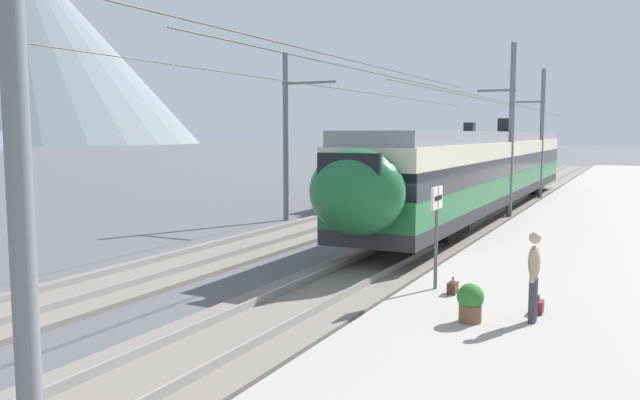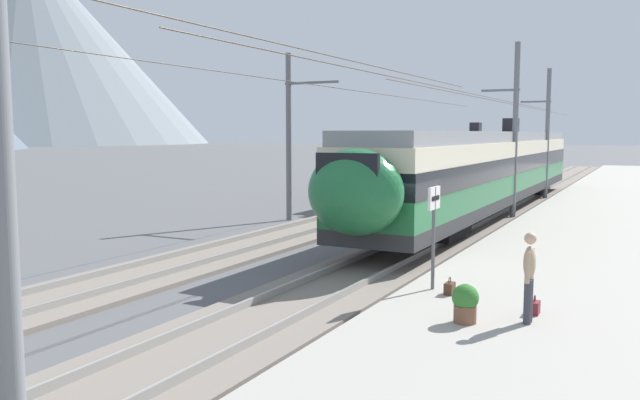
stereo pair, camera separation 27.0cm
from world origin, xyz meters
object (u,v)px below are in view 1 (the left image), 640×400
handbag_beside_passenger (538,307)px  handbag_near_sign (453,288)px  passenger_walking (534,272)px  train_near_platform (484,167)px  train_far_track (452,156)px  catenary_mast_mid (509,129)px  catenary_mast_east (540,132)px  platform_sign (437,214)px  catenary_mast_west (10,132)px  catenary_mast_far_side (289,132)px  potted_plant_platform_edge (470,301)px

handbag_beside_passenger → handbag_near_sign: handbag_near_sign is taller
passenger_walking → handbag_near_sign: passenger_walking is taller
train_near_platform → train_far_track: bearing=21.0°
catenary_mast_mid → handbag_beside_passenger: 16.88m
catenary_mast_east → handbag_near_sign: 24.97m
platform_sign → catenary_mast_west: bearing=172.8°
catenary_mast_far_side → handbag_beside_passenger: bearing=-133.7°
train_far_track → passenger_walking: (-30.77, -9.87, -0.99)m
catenary_mast_west → catenary_mast_far_side: catenary_mast_west is taller
catenary_mast_mid → platform_sign: (-15.06, -1.23, -1.99)m
catenary_mast_west → handbag_beside_passenger: (8.74, -3.60, -3.37)m
train_near_platform → catenary_mast_east: (8.40, -1.26, 1.60)m
catenary_mast_mid → handbag_beside_passenger: bearing=-167.4°
catenary_mast_east → catenary_mast_west: bearing=180.0°
passenger_walking → handbag_near_sign: size_ratio=4.40×
catenary_mast_east → handbag_beside_passenger: 25.91m
train_near_platform → potted_plant_platform_edge: train_near_platform is taller
potted_plant_platform_edge → train_near_platform: bearing=11.8°
platform_sign → train_far_track: bearing=14.5°
train_near_platform → passenger_walking: train_near_platform is taller
catenary_mast_west → train_near_platform: bearing=2.8°
handbag_near_sign → handbag_beside_passenger: bearing=-111.7°
handbag_beside_passenger → train_near_platform: bearing=15.9°
catenary_mast_east → catenary_mast_mid: bearing=-180.0°
train_near_platform → catenary_mast_west: (-25.78, -1.26, 1.57)m
platform_sign → catenary_mast_far_side: bearing=42.7°
catenary_mast_mid → handbag_beside_passenger: size_ratio=111.49×
passenger_walking → handbag_beside_passenger: 1.05m
train_far_track → handbag_beside_passenger: bearing=-161.8°
catenary_mast_west → catenary_mast_east: catenary_mast_east is taller
handbag_near_sign → potted_plant_platform_edge: (-1.93, -0.85, 0.26)m
catenary_mast_far_side → train_far_track: bearing=-6.3°
catenary_mast_east → handbag_near_sign: bearing=-176.0°
platform_sign → potted_plant_platform_edge: 2.89m
catenary_mast_east → catenary_mast_far_side: 16.33m
train_near_platform → catenary_mast_east: bearing=-8.5°
handbag_near_sign → potted_plant_platform_edge: potted_plant_platform_edge is taller
train_near_platform → catenary_mast_mid: catenary_mast_mid is taller
passenger_walking → handbag_beside_passenger: (0.67, -0.01, -0.81)m
catenary_mast_west → catenary_mast_mid: size_ratio=1.00×
train_near_platform → potted_plant_platform_edge: 18.67m
catenary_mast_mid → handbag_beside_passenger: catenary_mast_mid is taller
potted_plant_platform_edge → handbag_beside_passenger: bearing=-41.6°
handbag_beside_passenger → potted_plant_platform_edge: bearing=138.4°
train_near_platform → platform_sign: train_near_platform is taller
train_far_track → catenary_mast_west: 39.38m
catenary_mast_east → handbag_near_sign: catenary_mast_east is taller
catenary_mast_west → potted_plant_platform_edge: (7.56, -2.55, -3.10)m
platform_sign → potted_plant_platform_edge: size_ratio=3.18×
train_near_platform → platform_sign: (-15.99, -2.49, -0.24)m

